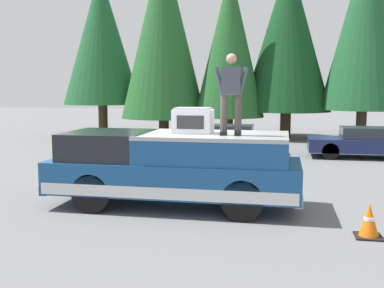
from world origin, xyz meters
name	(u,v)px	position (x,y,z in m)	size (l,w,h in m)	color
ground_plane	(185,201)	(0.00, 0.00, 0.00)	(90.00, 90.00, 0.00)	slate
pickup_truck	(175,168)	(-0.48, 0.14, 0.87)	(2.01, 5.54, 1.65)	navy
compressor_unit	(193,121)	(-0.43, -0.27, 1.93)	(0.65, 0.84, 0.56)	silver
person_on_truck_bed	(231,92)	(-0.73, -1.13, 2.55)	(0.29, 0.72, 1.69)	#423D38
parked_car_navy	(364,143)	(7.85, -5.23, 0.58)	(1.64, 4.10, 1.16)	navy
parked_car_black	(227,140)	(7.80, -0.01, 0.58)	(1.64, 4.10, 1.16)	black
traffic_cone	(369,221)	(-1.93, -3.75, 0.29)	(0.47, 0.47, 0.62)	black
conifer_left	(366,23)	(13.87, -6.02, 5.76)	(4.16, 4.16, 10.01)	#4C3826
conifer_center_left	(288,35)	(14.48, -2.31, 5.34)	(4.62, 4.62, 9.29)	#4C3826
conifer_center_right	(230,43)	(13.44, 0.58, 4.86)	(3.59, 3.59, 8.62)	#4C3826
conifer_right	(163,30)	(13.58, 4.10, 5.62)	(4.49, 4.49, 10.23)	#4C3826
conifer_far_right	(101,38)	(14.69, 8.02, 5.40)	(4.36, 4.36, 9.13)	#4C3826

